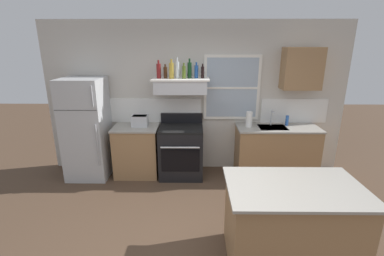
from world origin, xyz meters
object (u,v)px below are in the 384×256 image
object	(u,v)px
bottle_brown_stout	(165,72)
bottle_champagne_gold_foil	(172,70)
bottle_clear_tall	(177,70)
stove_range	(181,151)
bottle_dark_green_wine	(190,70)
toaster	(140,121)
bottle_balsamic_dark	(203,72)
bottle_blue_liqueur	(196,71)
kitchen_island	(291,224)
paper_towel_roll	(249,119)
refrigerator	(87,129)
bottle_red_label_wine	(159,71)
bottle_olive_oil_square	(184,72)
dish_soap_bottle	(287,120)

from	to	relation	value
bottle_brown_stout	bottle_champagne_gold_foil	xyz separation A→B (m)	(0.11, -0.05, 0.04)
bottle_champagne_gold_foil	bottle_clear_tall	distance (m)	0.10
stove_range	bottle_dark_green_wine	world-z (taller)	bottle_dark_green_wine
toaster	bottle_balsamic_dark	size ratio (longest dim) A/B	1.23
bottle_blue_liqueur	kitchen_island	xyz separation A→B (m)	(1.01, -2.18, -1.40)
bottle_dark_green_wine	bottle_blue_liqueur	size ratio (longest dim) A/B	1.22
bottle_blue_liqueur	paper_towel_roll	world-z (taller)	bottle_blue_liqueur
refrigerator	bottle_clear_tall	distance (m)	1.89
bottle_clear_tall	paper_towel_roll	distance (m)	1.50
toaster	bottle_blue_liqueur	bearing A→B (deg)	4.11
refrigerator	bottle_brown_stout	distance (m)	1.70
stove_range	bottle_champagne_gold_foil	bearing A→B (deg)	162.24
bottle_red_label_wine	bottle_blue_liqueur	distance (m)	0.63
bottle_clear_tall	bottle_balsamic_dark	world-z (taller)	bottle_clear_tall
bottle_clear_tall	bottle_olive_oil_square	size ratio (longest dim) A/B	1.35
bottle_brown_stout	bottle_clear_tall	distance (m)	0.21
toaster	kitchen_island	bearing A→B (deg)	-46.46
dish_soap_bottle	kitchen_island	distance (m)	2.33
toaster	bottle_brown_stout	xyz separation A→B (m)	(0.47, 0.04, 0.83)
bottle_brown_stout	paper_towel_roll	bearing A→B (deg)	-2.54
toaster	bottle_dark_green_wine	size ratio (longest dim) A/B	0.92
kitchen_island	paper_towel_roll	bearing A→B (deg)	92.48
bottle_olive_oil_square	paper_towel_roll	distance (m)	1.39
kitchen_island	bottle_brown_stout	bearing A→B (deg)	125.49
bottle_blue_liqueur	paper_towel_roll	xyz separation A→B (m)	(0.92, -0.09, -0.81)
bottle_clear_tall	bottle_dark_green_wine	size ratio (longest dim) A/B	1.07
bottle_blue_liqueur	bottle_balsamic_dark	bearing A→B (deg)	-19.45
bottle_champagne_gold_foil	bottle_olive_oil_square	world-z (taller)	bottle_champagne_gold_foil
toaster	stove_range	distance (m)	0.91
refrigerator	bottle_champagne_gold_foil	xyz separation A→B (m)	(1.50, 0.07, 1.00)
stove_range	kitchen_island	distance (m)	2.41
paper_towel_roll	bottle_olive_oil_square	bearing A→B (deg)	179.44
bottle_brown_stout	bottle_balsamic_dark	size ratio (longest dim) A/B	0.96
bottle_blue_liqueur	bottle_balsamic_dark	world-z (taller)	bottle_blue_liqueur
toaster	bottle_champagne_gold_foil	world-z (taller)	bottle_champagne_gold_foil
toaster	dish_soap_bottle	xyz separation A→B (m)	(2.60, 0.08, -0.01)
bottle_balsamic_dark	dish_soap_bottle	world-z (taller)	bottle_balsamic_dark
toaster	paper_towel_roll	world-z (taller)	paper_towel_roll
bottle_balsamic_dark	stove_range	bearing A→B (deg)	-166.09
bottle_clear_tall	bottle_blue_liqueur	world-z (taller)	bottle_clear_tall
bottle_balsamic_dark	dish_soap_bottle	distance (m)	1.73
dish_soap_bottle	toaster	bearing A→B (deg)	-178.24
dish_soap_bottle	stove_range	bearing A→B (deg)	-175.82
bottle_champagne_gold_foil	paper_towel_roll	size ratio (longest dim) A/B	1.18
bottle_balsamic_dark	dish_soap_bottle	xyz separation A→B (m)	(1.51, 0.05, -0.85)
bottle_clear_tall	kitchen_island	world-z (taller)	bottle_clear_tall
bottle_blue_liqueur	toaster	bearing A→B (deg)	-175.89
toaster	kitchen_island	size ratio (longest dim) A/B	0.21
bottle_olive_oil_square	bottle_blue_liqueur	bearing A→B (deg)	21.12
stove_range	paper_towel_roll	xyz separation A→B (m)	(1.19, 0.04, 0.58)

